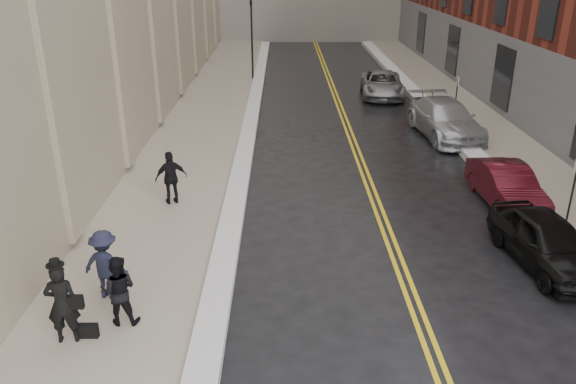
{
  "coord_description": "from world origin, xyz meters",
  "views": [
    {
      "loc": [
        -0.61,
        -7.11,
        7.64
      ],
      "look_at": [
        -0.48,
        7.2,
        1.6
      ],
      "focal_mm": 35.0,
      "sensor_mm": 36.0,
      "label": 1
    }
  ],
  "objects_px": {
    "car_silver_near": "(445,119)",
    "pedestrian_c": "(171,178)",
    "car_silver_far": "(382,84)",
    "car_black": "(547,241)",
    "car_maroon": "(506,185)",
    "pedestrian_main": "(62,304)",
    "pedestrian_b": "(105,264)",
    "pedestrian_a": "(119,290)"
  },
  "relations": [
    {
      "from": "pedestrian_c",
      "to": "pedestrian_b",
      "type": "bearing_deg",
      "value": 61.79
    },
    {
      "from": "pedestrian_a",
      "to": "pedestrian_c",
      "type": "height_order",
      "value": "pedestrian_c"
    },
    {
      "from": "pedestrian_main",
      "to": "pedestrian_b",
      "type": "relative_size",
      "value": 1.06
    },
    {
      "from": "car_silver_far",
      "to": "pedestrian_a",
      "type": "relative_size",
      "value": 3.15
    },
    {
      "from": "pedestrian_b",
      "to": "pedestrian_c",
      "type": "height_order",
      "value": "pedestrian_c"
    },
    {
      "from": "car_black",
      "to": "car_silver_far",
      "type": "xyz_separation_m",
      "value": [
        -1.14,
        19.56,
        0.01
      ]
    },
    {
      "from": "car_silver_near",
      "to": "car_silver_far",
      "type": "distance_m",
      "value": 8.13
    },
    {
      "from": "car_silver_far",
      "to": "pedestrian_c",
      "type": "relative_size",
      "value": 2.91
    },
    {
      "from": "pedestrian_b",
      "to": "car_silver_near",
      "type": "bearing_deg",
      "value": -119.18
    },
    {
      "from": "car_silver_far",
      "to": "pedestrian_c",
      "type": "bearing_deg",
      "value": -116.07
    },
    {
      "from": "car_maroon",
      "to": "car_silver_near",
      "type": "xyz_separation_m",
      "value": [
        0.01,
        7.62,
        0.14
      ]
    },
    {
      "from": "car_maroon",
      "to": "pedestrian_a",
      "type": "height_order",
      "value": "pedestrian_a"
    },
    {
      "from": "car_maroon",
      "to": "pedestrian_c",
      "type": "relative_size",
      "value": 2.29
    },
    {
      "from": "car_silver_near",
      "to": "pedestrian_b",
      "type": "bearing_deg",
      "value": -136.62
    },
    {
      "from": "car_black",
      "to": "car_silver_far",
      "type": "distance_m",
      "value": 19.59
    },
    {
      "from": "pedestrian_a",
      "to": "pedestrian_b",
      "type": "distance_m",
      "value": 1.19
    },
    {
      "from": "car_black",
      "to": "car_silver_near",
      "type": "distance_m",
      "value": 11.59
    },
    {
      "from": "car_maroon",
      "to": "pedestrian_c",
      "type": "height_order",
      "value": "pedestrian_c"
    },
    {
      "from": "pedestrian_main",
      "to": "pedestrian_c",
      "type": "distance_m",
      "value": 7.21
    },
    {
      "from": "car_silver_far",
      "to": "pedestrian_a",
      "type": "distance_m",
      "value": 24.14
    },
    {
      "from": "pedestrian_b",
      "to": "car_maroon",
      "type": "bearing_deg",
      "value": -142.17
    },
    {
      "from": "pedestrian_a",
      "to": "pedestrian_c",
      "type": "relative_size",
      "value": 0.92
    },
    {
      "from": "car_silver_near",
      "to": "pedestrian_main",
      "type": "bearing_deg",
      "value": -134.2
    },
    {
      "from": "pedestrian_main",
      "to": "pedestrian_c",
      "type": "relative_size",
      "value": 1.03
    },
    {
      "from": "car_maroon",
      "to": "car_silver_near",
      "type": "bearing_deg",
      "value": 87.56
    },
    {
      "from": "pedestrian_b",
      "to": "pedestrian_c",
      "type": "distance_m",
      "value": 5.5
    },
    {
      "from": "car_silver_far",
      "to": "car_maroon",
      "type": "bearing_deg",
      "value": -79.48
    },
    {
      "from": "pedestrian_a",
      "to": "pedestrian_main",
      "type": "bearing_deg",
      "value": 31.2
    },
    {
      "from": "pedestrian_b",
      "to": "pedestrian_a",
      "type": "bearing_deg",
      "value": 131.16
    },
    {
      "from": "car_black",
      "to": "car_maroon",
      "type": "height_order",
      "value": "car_black"
    },
    {
      "from": "car_black",
      "to": "pedestrian_b",
      "type": "relative_size",
      "value": 2.39
    },
    {
      "from": "car_silver_far",
      "to": "pedestrian_b",
      "type": "bearing_deg",
      "value": -110.3
    },
    {
      "from": "pedestrian_main",
      "to": "pedestrian_c",
      "type": "xyz_separation_m",
      "value": [
        0.93,
        7.15,
        -0.03
      ]
    },
    {
      "from": "car_silver_near",
      "to": "pedestrian_c",
      "type": "bearing_deg",
      "value": -150.35
    },
    {
      "from": "pedestrian_main",
      "to": "pedestrian_c",
      "type": "height_order",
      "value": "pedestrian_main"
    },
    {
      "from": "car_silver_near",
      "to": "pedestrian_b",
      "type": "xyz_separation_m",
      "value": [
        -11.51,
        -13.23,
        0.2
      ]
    },
    {
      "from": "pedestrian_a",
      "to": "car_silver_near",
      "type": "bearing_deg",
      "value": -129.4
    },
    {
      "from": "car_silver_far",
      "to": "pedestrian_main",
      "type": "relative_size",
      "value": 2.82
    },
    {
      "from": "car_silver_near",
      "to": "pedestrian_main",
      "type": "relative_size",
      "value": 3.07
    },
    {
      "from": "car_silver_near",
      "to": "car_silver_far",
      "type": "xyz_separation_m",
      "value": [
        -1.55,
        7.98,
        -0.1
      ]
    },
    {
      "from": "pedestrian_c",
      "to": "car_silver_far",
      "type": "bearing_deg",
      "value": -143.59
    },
    {
      "from": "car_black",
      "to": "car_maroon",
      "type": "relative_size",
      "value": 1.01
    }
  ]
}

